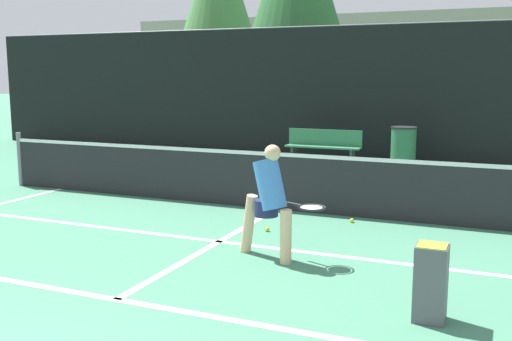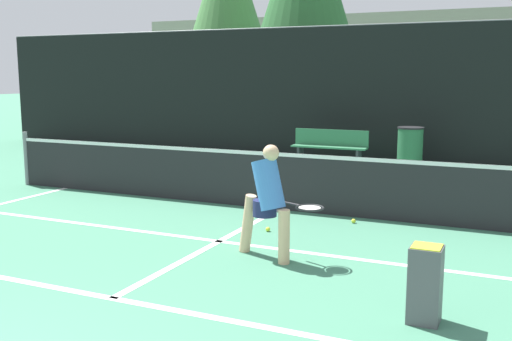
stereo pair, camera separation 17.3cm
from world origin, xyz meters
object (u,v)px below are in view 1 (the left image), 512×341
(ball_hopper, at_px, (431,281))
(trash_bin, at_px, (403,147))
(player_practicing, at_px, (270,198))
(parked_car, at_px, (378,125))
(courtside_bench, at_px, (323,145))

(ball_hopper, relative_size, trash_bin, 0.72)
(player_practicing, bearing_deg, parked_car, 117.42)
(courtside_bench, bearing_deg, parked_car, 86.70)
(player_practicing, bearing_deg, courtside_bench, 123.52)
(trash_bin, bearing_deg, ball_hopper, -78.95)
(player_practicing, height_order, courtside_bench, player_practicing)
(courtside_bench, bearing_deg, ball_hopper, -67.14)
(player_practicing, relative_size, trash_bin, 1.42)
(trash_bin, bearing_deg, player_practicing, -92.00)
(player_practicing, distance_m, ball_hopper, 2.36)
(courtside_bench, xyz_separation_m, parked_car, (0.31, 5.01, 0.13))
(ball_hopper, bearing_deg, player_practicing, 150.49)
(ball_hopper, height_order, courtside_bench, courtside_bench)
(parked_car, bearing_deg, courtside_bench, -93.52)
(player_practicing, distance_m, parked_car, 12.73)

